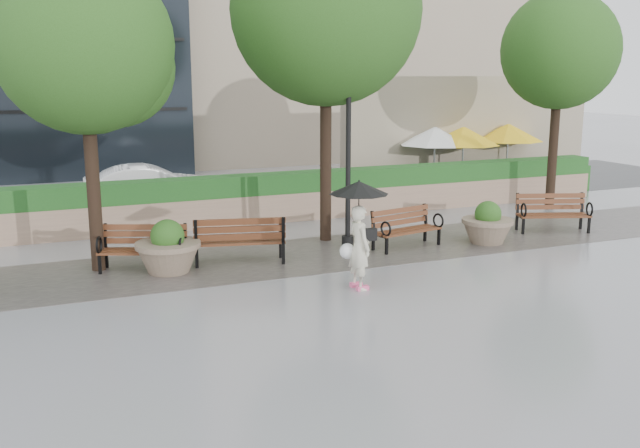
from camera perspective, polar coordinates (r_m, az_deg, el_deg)
name	(u,v)px	position (r m, az deg, el deg)	size (l,w,h in m)	color
ground	(349,293)	(13.68, 2.32, -5.55)	(100.00, 100.00, 0.00)	gray
cobble_strip	(293,256)	(16.34, -2.16, -2.60)	(28.00, 3.20, 0.01)	#383330
hedge_wall	(242,200)	(19.90, -6.27, 1.94)	(24.00, 0.80, 1.35)	tan
cafe_wall	(469,132)	(26.58, 11.84, 7.19)	(10.00, 0.60, 4.00)	tan
cafe_hedge	(492,184)	(24.69, 13.62, 3.13)	(8.00, 0.50, 0.90)	#17461A
asphalt_street	(207,200)	(23.82, -9.01, 1.91)	(40.00, 7.00, 0.00)	black
bench_1	(143,258)	(15.55, -13.94, -2.65)	(1.92, 1.34, 0.96)	#5D311B
bench_2	(240,249)	(15.79, -6.44, -2.03)	(2.09, 1.22, 1.06)	#5D311B
bench_3	(406,236)	(17.21, 6.93, -0.99)	(1.85, 1.04, 0.94)	#5D311B
bench_4	(552,221)	(19.76, 18.11, 0.24)	(1.97, 1.30, 0.99)	#5D311B
planter_left	(168,252)	(15.27, -12.05, -2.20)	(1.36, 1.36, 1.14)	#7F6B56
planter_right	(487,227)	(17.99, 13.24, -0.22)	(1.26, 1.26, 1.05)	#7F6B56
lamppost	(348,167)	(16.77, 2.27, 4.60)	(0.28, 0.28, 4.43)	black
tree_0	(92,51)	(15.49, -17.79, 13.02)	(3.65, 3.59, 6.47)	black
tree_1	(331,16)	(17.60, 0.85, 16.28)	(4.52, 4.52, 7.84)	black
tree_2	(562,55)	(23.06, 18.78, 12.69)	(3.56, 3.48, 6.51)	black
patio_umb_white	(435,136)	(24.82, 9.19, 6.94)	(2.50, 2.50, 2.30)	black
patio_umb_yellow_a	(464,136)	(25.04, 11.41, 6.90)	(2.50, 2.50, 2.30)	black
patio_umb_yellow_b	(508,133)	(26.84, 14.82, 7.07)	(2.50, 2.50, 2.30)	black
car_right	(149,186)	(23.04, -13.53, 3.01)	(1.37, 3.93, 1.29)	white
pedestrian	(359,224)	(13.69, 3.14, 0.00)	(1.14, 1.14, 2.10)	beige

